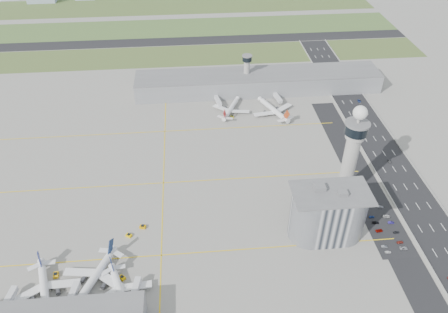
{
  "coord_description": "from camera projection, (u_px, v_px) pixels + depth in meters",
  "views": [
    {
      "loc": [
        -20.33,
        -187.35,
        185.35
      ],
      "look_at": [
        0.0,
        35.0,
        15.0
      ],
      "focal_mm": 35.0,
      "sensor_mm": 36.0,
      "label": 1
    }
  ],
  "objects": [
    {
      "name": "grass_strip_2",
      "position": [
        184.0,
        5.0,
        561.61
      ],
      "size": [
        480.0,
        70.0,
        0.08
      ],
      "primitive_type": "cube",
      "color": "#536831",
      "rests_on": "ground"
    },
    {
      "name": "jet_bridge_far_0",
      "position": [
        216.0,
        98.0,
        365.15
      ],
      "size": [
        5.39,
        14.31,
        5.7
      ],
      "primitive_type": null,
      "rotation": [
        0.0,
        0.0,
        -1.4
      ],
      "color": "silver",
      "rests_on": "ground"
    },
    {
      "name": "jet_bridge_near_1",
      "position": [
        68.0,
        309.0,
        206.2
      ],
      "size": [
        5.39,
        14.31,
        5.7
      ],
      "primitive_type": null,
      "rotation": [
        0.0,
        0.0,
        1.4
      ],
      "color": "silver",
      "rests_on": "ground"
    },
    {
      "name": "car_lot_8",
      "position": [
        396.0,
        232.0,
        248.1
      ],
      "size": [
        3.37,
        1.39,
        1.14
      ],
      "primitive_type": "imported",
      "rotation": [
        0.0,
        0.0,
        1.58
      ],
      "color": "black",
      "rests_on": "ground"
    },
    {
      "name": "car_lot_10",
      "position": [
        387.0,
        216.0,
        258.22
      ],
      "size": [
        4.47,
        2.36,
        1.2
      ],
      "primitive_type": "imported",
      "rotation": [
        0.0,
        0.0,
        1.48
      ],
      "color": "#BDBDBE",
      "rests_on": "ground"
    },
    {
      "name": "jet_bridge_far_1",
      "position": [
        275.0,
        95.0,
        368.77
      ],
      "size": [
        5.39,
        14.31,
        5.7
      ],
      "primitive_type": null,
      "rotation": [
        0.0,
        0.0,
        -1.4
      ],
      "color": "silver",
      "rests_on": "ground"
    },
    {
      "name": "airplane_near_b",
      "position": [
        93.0,
        275.0,
        217.98
      ],
      "size": [
        48.79,
        52.03,
        11.6
      ],
      "primitive_type": null,
      "rotation": [
        0.0,
        0.0,
        -1.98
      ],
      "color": "white",
      "rests_on": "ground"
    },
    {
      "name": "terminal_pier",
      "position": [
        258.0,
        82.0,
        377.51
      ],
      "size": [
        210.0,
        32.0,
        15.8
      ],
      "color": "gray",
      "rests_on": "ground"
    },
    {
      "name": "grass_strip_0",
      "position": [
        187.0,
        55.0,
        438.89
      ],
      "size": [
        480.0,
        50.0,
        0.08
      ],
      "primitive_type": "cube",
      "color": "#4F632F",
      "rests_on": "ground"
    },
    {
      "name": "jet_bridge_near_2",
      "position": [
        132.0,
        304.0,
        208.37
      ],
      "size": [
        5.39,
        14.31,
        5.7
      ],
      "primitive_type": null,
      "rotation": [
        0.0,
        0.0,
        1.4
      ],
      "color": "silver",
      "rests_on": "ground"
    },
    {
      "name": "parking_lot",
      "position": [
        385.0,
        228.0,
        251.15
      ],
      "size": [
        20.0,
        44.0,
        0.1
      ],
      "primitive_type": "cube",
      "color": "black",
      "rests_on": "ground"
    },
    {
      "name": "airplane_near_a",
      "position": [
        43.0,
        288.0,
        212.0
      ],
      "size": [
        45.34,
        49.35,
        11.43
      ],
      "primitive_type": null,
      "rotation": [
        0.0,
        0.0,
        -1.27
      ],
      "color": "white",
      "rests_on": "ground"
    },
    {
      "name": "tug_0",
      "position": [
        56.0,
        275.0,
        224.14
      ],
      "size": [
        2.9,
        3.87,
        2.08
      ],
      "primitive_type": null,
      "rotation": [
        0.0,
        0.0,
        0.13
      ],
      "color": "#EDA910",
      "rests_on": "ground"
    },
    {
      "name": "car_lot_2",
      "position": [
        379.0,
        231.0,
        249.08
      ],
      "size": [
        4.36,
        2.32,
        1.17
      ],
      "primitive_type": "imported",
      "rotation": [
        0.0,
        0.0,
        1.67
      ],
      "color": "#7C0B04",
      "rests_on": "ground"
    },
    {
      "name": "admin_building",
      "position": [
        328.0,
        213.0,
        239.29
      ],
      "size": [
        42.0,
        24.0,
        33.5
      ],
      "color": "#B2B2B7",
      "rests_on": "ground"
    },
    {
      "name": "car_lot_1",
      "position": [
        384.0,
        246.0,
        239.77
      ],
      "size": [
        3.46,
        1.49,
        1.11
      ],
      "primitive_type": "imported",
      "rotation": [
        0.0,
        0.0,
        1.47
      ],
      "color": "slate",
      "rests_on": "ground"
    },
    {
      "name": "highway",
      "position": [
        414.0,
        199.0,
        270.52
      ],
      "size": [
        28.0,
        500.0,
        0.1
      ],
      "primitive_type": "cube",
      "color": "black",
      "rests_on": "ground"
    },
    {
      "name": "taxiway_line_h_2",
      "position": [
        165.0,
        131.0,
        330.58
      ],
      "size": [
        260.0,
        0.6,
        0.01
      ],
      "primitive_type": "cube",
      "color": "yellow",
      "rests_on": "ground"
    },
    {
      "name": "car_hw_2",
      "position": [
        359.0,
        101.0,
        365.65
      ],
      "size": [
        2.41,
        4.69,
        1.27
      ],
      "primitive_type": "imported",
      "rotation": [
        0.0,
        0.0,
        -0.07
      ],
      "color": "navy",
      "rests_on": "ground"
    },
    {
      "name": "car_lot_7",
      "position": [
        400.0,
        242.0,
        242.21
      ],
      "size": [
        3.9,
        1.85,
        1.1
      ],
      "primitive_type": "imported",
      "rotation": [
        0.0,
        0.0,
        1.65
      ],
      "color": "maroon",
      "rests_on": "ground"
    },
    {
      "name": "grass_strip_1",
      "position": [
        185.0,
        28.0,
        498.27
      ],
      "size": [
        480.0,
        60.0,
        0.08
      ],
      "primitive_type": "cube",
      "color": "#476530",
      "rests_on": "ground"
    },
    {
      "name": "car_lot_0",
      "position": [
        388.0,
        252.0,
        236.67
      ],
      "size": [
        3.4,
        1.6,
        1.13
      ],
      "primitive_type": "imported",
      "rotation": [
        0.0,
        0.0,
        1.49
      ],
      "color": "white",
      "rests_on": "ground"
    },
    {
      "name": "barrier_right",
      "position": [
        435.0,
        197.0,
        271.2
      ],
      "size": [
        0.6,
        500.0,
        1.2
      ],
      "primitive_type": "cube",
      "color": "#9E9E99",
      "rests_on": "ground"
    },
    {
      "name": "control_tower",
      "position": [
        352.0,
        150.0,
        252.52
      ],
      "size": [
        14.0,
        14.0,
        64.5
      ],
      "color": "#ADAAA5",
      "rests_on": "ground"
    },
    {
      "name": "landside_road",
      "position": [
        381.0,
        213.0,
        260.8
      ],
      "size": [
        18.0,
        260.0,
        0.08
      ],
      "primitive_type": "cube",
      "color": "black",
      "rests_on": "ground"
    },
    {
      "name": "car_lot_11",
      "position": [
        380.0,
        207.0,
        264.66
      ],
      "size": [
        4.19,
        2.14,
        1.16
      ],
      "primitive_type": "imported",
      "rotation": [
        0.0,
        0.0,
        1.44
      ],
      "color": "#9C9EA8",
      "rests_on": "ground"
    },
    {
      "name": "taxiway_line_h_0",
      "position": [
        161.0,
        255.0,
        235.58
      ],
      "size": [
        260.0,
        0.6,
        0.01
      ],
      "primitive_type": "cube",
      "color": "yellow",
      "rests_on": "ground"
    },
    {
      "name": "taxiway_line_v",
      "position": [
        163.0,
        183.0,
        283.08
      ],
      "size": [
        0.6,
        260.0,
        0.01
      ],
      "primitive_type": "cube",
      "color": "yellow",
      "rests_on": "ground"
    },
    {
      "name": "car_lot_5",
      "position": [
        366.0,
        205.0,
        265.6
      ],
      "size": [
        3.65,
        1.6,
        1.17
      ],
      "primitive_type": "imported",
      "rotation": [
        0.0,
        0.0,
        1.47
      ],
      "color": "silver",
      "rests_on": "ground"
    },
    {
      "name": "runway",
      "position": [
        186.0,
        41.0,
        468.17
      ],
      "size": [
        480.0,
        22.0,
        0.1
      ],
      "primitive_type": "cube",
      "color": "black",
      "rests_on": "ground"
    },
    {
      "name": "secondary_tower",
      "position": [
        247.0,
        70.0,
        371.75
      ],
      "size": [
        8.6,
        8.6,
        31.9
      ],
      "color": "#ADAAA5",
      "rests_on": "ground"
    },
    {
      "name": "taxiway_line_h_1",
      "position": [
        163.0,
        183.0,
        283.08
      ],
      "size": [
        260.0,
        0.6,
        0.01
      ],
      "primitive_type": "cube",
      "color": "yellow",
      "rests_on": "ground"
    },
    {
      "name": "car_hw_1",
      "position": [
        389.0,
        161.0,
        300.2
      ],
      "size": [
        1.77,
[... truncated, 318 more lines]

